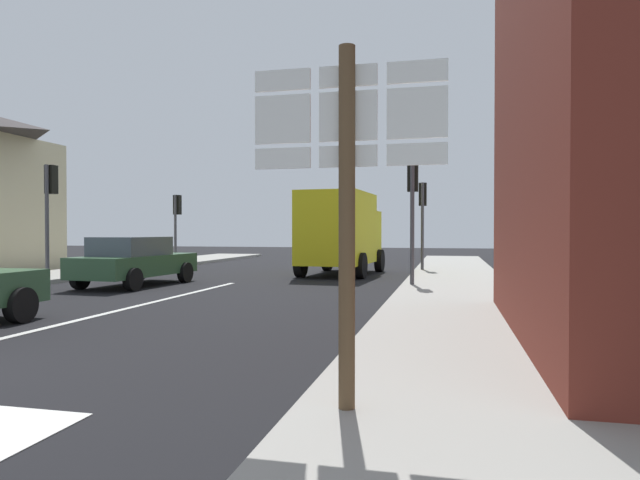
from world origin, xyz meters
name	(u,v)px	position (x,y,z in m)	size (l,w,h in m)	color
ground_plane	(205,290)	(0.00, 10.00, 0.00)	(80.00, 80.00, 0.00)	black
sidewalk_right	(459,304)	(6.84, 8.00, 0.07)	(3.04, 44.00, 0.14)	gray
lane_centre_stripe	(123,310)	(0.00, 6.00, 0.01)	(0.16, 12.00, 0.01)	silver
sedan_far	(135,261)	(-2.55, 10.56, 0.76)	(2.19, 4.31, 1.47)	#2D5133
delivery_truck	(341,231)	(2.68, 16.10, 1.65)	(2.76, 5.13, 3.05)	yellow
route_sign_post	(347,189)	(5.78, 0.39, 2.00)	(1.66, 0.14, 3.20)	brown
traffic_light_far_right	(423,206)	(5.62, 17.78, 2.62)	(0.30, 0.49, 3.54)	#47474C
traffic_light_far_left	(177,214)	(-5.62, 19.02, 2.45)	(0.30, 0.49, 3.31)	#47474C
traffic_light_near_right	(413,193)	(5.62, 11.62, 2.72)	(0.30, 0.49, 3.67)	#47474C
traffic_light_near_left	(50,196)	(-5.62, 10.73, 2.75)	(0.30, 0.49, 3.72)	#47474C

